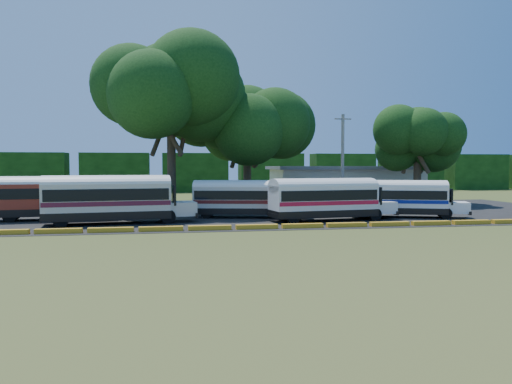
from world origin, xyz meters
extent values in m
plane|color=#364B19|center=(0.00, 0.00, 0.00)|extent=(160.00, 160.00, 0.00)
cube|color=black|center=(1.00, 12.00, 0.01)|extent=(64.00, 24.00, 0.02)
cube|color=yellow|center=(-13.50, 1.00, 0.15)|extent=(2.70, 0.45, 0.30)
cube|color=yellow|center=(-10.50, 1.00, 0.15)|extent=(2.70, 0.45, 0.30)
cube|color=yellow|center=(-7.50, 1.00, 0.15)|extent=(2.70, 0.45, 0.30)
cube|color=yellow|center=(-4.50, 1.00, 0.15)|extent=(2.70, 0.45, 0.30)
cube|color=yellow|center=(-1.50, 1.00, 0.15)|extent=(2.70, 0.45, 0.30)
cube|color=yellow|center=(1.50, 1.00, 0.15)|extent=(2.70, 0.45, 0.30)
cube|color=yellow|center=(4.50, 1.00, 0.15)|extent=(2.70, 0.45, 0.30)
cube|color=yellow|center=(7.50, 1.00, 0.15)|extent=(2.70, 0.45, 0.30)
cube|color=yellow|center=(10.50, 1.00, 0.15)|extent=(2.70, 0.45, 0.30)
cube|color=yellow|center=(13.50, 1.00, 0.15)|extent=(2.70, 0.45, 0.30)
cube|color=yellow|center=(16.50, 1.00, 0.15)|extent=(2.70, 0.45, 0.30)
cube|color=yellow|center=(19.50, 1.00, 0.15)|extent=(2.70, 0.45, 0.30)
cube|color=beige|center=(18.00, 30.00, 1.80)|extent=(18.00, 8.00, 3.60)
cube|color=slate|center=(18.00, 30.00, 3.80)|extent=(19.00, 9.00, 0.40)
cube|color=black|center=(-24.00, 48.00, 3.00)|extent=(10.00, 4.00, 6.00)
cube|color=black|center=(-12.00, 48.00, 3.00)|extent=(10.00, 4.00, 6.00)
cube|color=black|center=(0.00, 48.00, 3.00)|extent=(10.00, 4.00, 6.00)
cube|color=black|center=(12.00, 48.00, 3.00)|extent=(10.00, 4.00, 6.00)
cube|color=black|center=(24.00, 48.00, 3.00)|extent=(10.00, 4.00, 6.00)
cube|color=black|center=(36.00, 48.00, 3.00)|extent=(10.00, 4.00, 6.00)
cube|color=black|center=(48.00, 48.00, 3.00)|extent=(10.00, 4.00, 6.00)
cylinder|color=black|center=(-8.50, 8.42, 0.50)|extent=(1.02, 0.39, 0.99)
cylinder|color=black|center=(-8.75, 10.52, 0.50)|extent=(1.02, 0.39, 0.99)
cylinder|color=black|center=(-15.18, 7.63, 0.50)|extent=(1.02, 0.39, 0.99)
cylinder|color=black|center=(-15.43, 9.74, 0.50)|extent=(1.02, 0.39, 0.99)
cube|color=black|center=(-12.46, 9.02, 0.64)|extent=(8.35, 3.41, 0.54)
cube|color=maroon|center=(-12.46, 9.02, 1.82)|extent=(8.35, 3.41, 1.81)
cube|color=black|center=(-12.46, 9.02, 2.03)|extent=(8.04, 3.43, 0.76)
ellipsoid|color=silver|center=(-12.46, 9.02, 2.72)|extent=(8.35, 3.41, 1.11)
cube|color=maroon|center=(-7.54, 9.60, 0.94)|extent=(2.03, 2.37, 0.94)
cube|color=black|center=(-8.16, 9.53, 1.91)|extent=(0.41, 2.28, 1.36)
cube|color=black|center=(-6.70, 9.70, 0.54)|extent=(0.46, 2.43, 0.30)
cylinder|color=black|center=(-4.07, 4.83, 0.51)|extent=(1.05, 0.41, 1.02)
cylinder|color=black|center=(-4.35, 7.00, 0.51)|extent=(1.05, 0.41, 1.02)
cylinder|color=black|center=(-10.99, 3.96, 0.51)|extent=(1.05, 0.41, 1.02)
cylinder|color=black|center=(-11.26, 6.14, 0.51)|extent=(1.05, 0.41, 1.02)
cube|color=black|center=(-8.17, 5.42, 0.67)|extent=(8.65, 3.58, 0.56)
cube|color=beige|center=(-8.17, 5.42, 1.88)|extent=(8.65, 3.58, 1.87)
cube|color=black|center=(-8.17, 5.42, 2.10)|extent=(8.33, 3.60, 0.79)
cube|color=#59162A|center=(-8.17, 5.42, 1.50)|extent=(8.57, 3.61, 0.31)
ellipsoid|color=silver|center=(-8.17, 5.42, 2.82)|extent=(8.65, 3.58, 1.15)
cube|color=beige|center=(-3.09, 6.06, 0.97)|extent=(2.11, 2.46, 0.97)
cube|color=black|center=(-3.73, 5.98, 1.97)|extent=(0.44, 2.36, 1.41)
cube|color=black|center=(-2.23, 6.16, 0.56)|extent=(0.49, 2.51, 0.31)
cube|color=black|center=(-12.29, 4.91, 0.56)|extent=(0.49, 2.51, 0.31)
cylinder|color=black|center=(4.67, 6.51, 0.44)|extent=(0.92, 0.43, 0.88)
cylinder|color=black|center=(5.08, 8.35, 0.44)|extent=(0.92, 0.43, 0.88)
cylinder|color=black|center=(-1.20, 7.80, 0.44)|extent=(0.92, 0.43, 0.88)
cylinder|color=black|center=(-0.79, 9.65, 0.44)|extent=(0.92, 0.43, 0.88)
cube|color=black|center=(1.51, 8.17, 0.57)|extent=(7.56, 3.72, 0.49)
cube|color=beige|center=(1.51, 8.17, 1.62)|extent=(7.56, 3.72, 1.62)
cube|color=black|center=(1.51, 8.17, 1.82)|extent=(7.28, 3.71, 0.68)
cube|color=#591716|center=(1.51, 8.17, 1.30)|extent=(7.49, 3.74, 0.27)
ellipsoid|color=silver|center=(1.51, 8.17, 2.43)|extent=(7.56, 3.72, 0.99)
cube|color=beige|center=(5.82, 7.22, 0.84)|extent=(1.97, 2.24, 0.84)
cube|color=black|center=(5.28, 7.34, 1.70)|extent=(0.57, 2.01, 1.21)
cube|color=black|center=(6.56, 7.06, 0.49)|extent=(0.62, 2.15, 0.27)
cube|color=black|center=(-1.99, 8.95, 0.49)|extent=(0.62, 2.15, 0.27)
cylinder|color=black|center=(10.89, 4.25, 0.47)|extent=(0.97, 0.39, 0.95)
cylinder|color=black|center=(10.62, 6.26, 0.47)|extent=(0.97, 0.39, 0.95)
cylinder|color=black|center=(4.51, 3.38, 0.47)|extent=(0.97, 0.39, 0.95)
cylinder|color=black|center=(4.23, 5.39, 0.47)|extent=(0.97, 0.39, 0.95)
cube|color=black|center=(7.09, 4.76, 0.62)|extent=(8.02, 3.40, 0.52)
cube|color=white|center=(7.09, 4.76, 1.74)|extent=(8.02, 3.40, 1.73)
cube|color=black|center=(7.09, 4.76, 1.95)|extent=(7.72, 3.41, 0.73)
cube|color=red|center=(7.09, 4.76, 1.39)|extent=(7.95, 3.42, 0.28)
ellipsoid|color=silver|center=(7.09, 4.76, 2.61)|extent=(8.02, 3.40, 1.07)
cube|color=white|center=(11.79, 5.40, 0.90)|extent=(1.97, 2.30, 0.90)
cube|color=black|center=(11.19, 5.32, 1.83)|extent=(0.43, 2.18, 1.30)
cube|color=black|center=(12.58, 5.51, 0.52)|extent=(0.48, 2.32, 0.28)
cube|color=black|center=(3.29, 4.24, 0.52)|extent=(0.48, 2.32, 0.28)
cylinder|color=black|center=(16.59, 4.34, 0.44)|extent=(0.91, 0.53, 0.88)
cylinder|color=black|center=(17.24, 6.11, 0.44)|extent=(0.91, 0.53, 0.88)
cylinder|color=black|center=(10.95, 6.40, 0.44)|extent=(0.91, 0.53, 0.88)
cylinder|color=black|center=(11.60, 8.17, 0.44)|extent=(0.91, 0.53, 0.88)
cube|color=black|center=(13.68, 6.41, 0.57)|extent=(7.56, 4.55, 0.49)
cube|color=white|center=(13.68, 6.41, 1.62)|extent=(7.56, 4.55, 1.62)
cube|color=black|center=(13.68, 6.41, 1.81)|extent=(7.30, 4.50, 0.68)
cube|color=navy|center=(13.68, 6.41, 1.30)|extent=(7.50, 4.56, 0.26)
ellipsoid|color=silver|center=(13.68, 6.41, 2.43)|extent=(7.56, 4.55, 0.99)
cube|color=white|center=(17.83, 4.89, 0.84)|extent=(2.16, 2.37, 0.84)
cube|color=black|center=(17.31, 5.08, 1.70)|extent=(0.82, 1.95, 1.21)
cube|color=black|center=(18.53, 4.64, 0.49)|extent=(0.89, 2.09, 0.26)
cube|color=black|center=(10.32, 7.63, 0.49)|extent=(0.89, 2.09, 0.26)
cylinder|color=#34241A|center=(-3.76, 17.18, 3.81)|extent=(0.80, 0.80, 7.62)
cylinder|color=#34241A|center=(-2.54, 17.63, 7.08)|extent=(1.36, 2.75, 4.35)
cylinder|color=#34241A|center=(-4.76, 18.02, 7.08)|extent=(2.11, 2.40, 4.35)
cylinder|color=#34241A|center=(-3.99, 15.90, 7.08)|extent=(2.80, 0.91, 4.35)
ellipsoid|color=black|center=(-3.76, 17.18, 11.12)|extent=(11.77, 11.77, 8.63)
cylinder|color=#34241A|center=(3.95, 20.67, 2.95)|extent=(0.80, 0.80, 5.91)
cylinder|color=#34241A|center=(5.17, 21.12, 5.49)|extent=(1.18, 2.24, 3.42)
cylinder|color=#34241A|center=(2.95, 21.51, 5.49)|extent=(1.77, 1.99, 3.42)
cylinder|color=#34241A|center=(3.72, 19.39, 5.49)|extent=(2.27, 0.82, 3.42)
ellipsoid|color=black|center=(3.95, 20.67, 8.73)|extent=(9.67, 9.67, 7.09)
cylinder|color=#34241A|center=(22.35, 19.77, 2.50)|extent=(0.80, 0.80, 5.00)
cylinder|color=#34241A|center=(23.57, 20.22, 4.64)|extent=(1.08, 1.98, 2.92)
cylinder|color=#34241A|center=(21.36, 20.61, 4.64)|extent=(1.59, 1.77, 2.92)
cylinder|color=#34241A|center=(22.13, 18.49, 4.64)|extent=(1.99, 0.77, 2.92)
ellipsoid|color=black|center=(22.35, 19.77, 7.46)|extent=(7.82, 7.82, 5.73)
cylinder|color=gray|center=(11.99, 14.42, 4.42)|extent=(0.30, 0.30, 8.84)
cube|color=gray|center=(11.99, 14.42, 8.40)|extent=(1.60, 0.12, 0.12)
camera|label=1|loc=(-3.97, -30.11, 4.03)|focal=35.00mm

